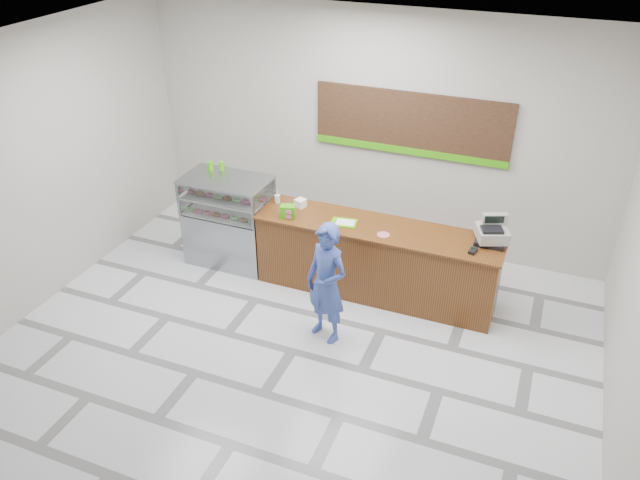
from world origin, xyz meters
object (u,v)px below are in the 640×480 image
at_px(cash_register, 492,233).
at_px(customer, 327,283).
at_px(display_case, 229,220).
at_px(sales_counter, 376,260).
at_px(serving_tray, 344,223).

xyz_separation_m(cash_register, customer, (-1.69, -1.27, -0.38)).
height_order(cash_register, customer, customer).
bearing_deg(display_case, cash_register, 2.54).
height_order(sales_counter, serving_tray, serving_tray).
bearing_deg(display_case, serving_tray, -2.43).
bearing_deg(sales_counter, display_case, -179.99).
distance_m(sales_counter, cash_register, 1.56).
bearing_deg(cash_register, serving_tray, 165.47).
relative_size(sales_counter, serving_tray, 8.86).
bearing_deg(serving_tray, cash_register, -2.24).
height_order(serving_tray, customer, customer).
bearing_deg(serving_tray, customer, -90.69).
bearing_deg(cash_register, customer, -164.83).
height_order(cash_register, serving_tray, cash_register).
relative_size(serving_tray, customer, 0.23).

